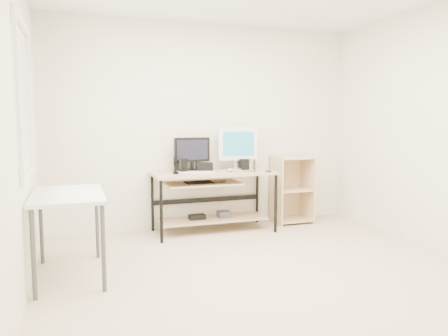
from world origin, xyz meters
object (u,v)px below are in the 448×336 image
object	(u,v)px
desk	(211,189)
side_table	(68,202)
shelf_unit	(291,189)
black_monitor	(192,152)
audio_controller	(183,166)
white_imac	(238,145)

from	to	relation	value
desk	side_table	distance (m)	1.97
desk	side_table	world-z (taller)	same
shelf_unit	black_monitor	bearing A→B (deg)	179.31
audio_controller	black_monitor	bearing A→B (deg)	28.01
shelf_unit	black_monitor	distance (m)	1.47
side_table	shelf_unit	distance (m)	3.09
shelf_unit	audio_controller	world-z (taller)	audio_controller
side_table	shelf_unit	world-z (taller)	shelf_unit
black_monitor	shelf_unit	bearing A→B (deg)	-4.27
white_imac	desk	bearing A→B (deg)	-150.82
side_table	desk	bearing A→B (deg)	32.65
side_table	black_monitor	size ratio (longest dim) A/B	2.19
side_table	black_monitor	bearing A→B (deg)	40.33
side_table	audio_controller	distance (m)	1.71
desk	black_monitor	bearing A→B (deg)	138.06
black_monitor	white_imac	bearing A→B (deg)	-4.00
white_imac	black_monitor	bearing A→B (deg)	-173.94
shelf_unit	audio_controller	size ratio (longest dim) A/B	5.25
black_monitor	audio_controller	world-z (taller)	black_monitor
shelf_unit	white_imac	world-z (taller)	white_imac
desk	side_table	size ratio (longest dim) A/B	1.50
black_monitor	white_imac	xyz separation A→B (m)	(0.61, -0.00, 0.08)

